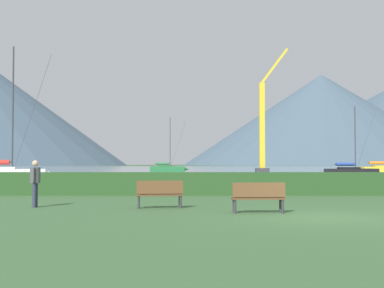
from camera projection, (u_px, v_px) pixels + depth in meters
ground_plane at (322, 218)px, 15.22m from camera, size 1000.00×1000.00×0.00m
harbor_water at (208, 169)px, 152.13m from camera, size 320.00×246.00×0.00m
hedge_line at (269, 184)px, 26.23m from camera, size 80.00×1.20×1.10m
sailboat_slip_1 at (168, 168)px, 95.98m from camera, size 7.14×2.82×9.77m
sailboat_slip_3 at (352, 172)px, 60.79m from camera, size 6.92×3.54×8.00m
sailboat_slip_4 at (6, 174)px, 45.45m from camera, size 7.86×3.78×11.53m
park_bench_near_path at (160, 193)px, 18.41m from camera, size 1.63×0.66×0.95m
park_bench_under_tree at (258, 196)px, 16.61m from camera, size 1.65×0.55×0.95m
person_standing_walker at (35, 180)px, 18.84m from camera, size 0.36×0.57×1.65m
dock_crane at (263, 133)px, 82.32m from camera, size 5.08×2.00×19.28m
distant_hill_central_peak at (322, 120)px, 405.60m from camera, size 209.11×209.11×68.62m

